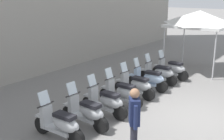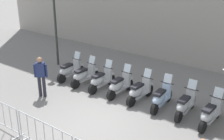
# 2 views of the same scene
# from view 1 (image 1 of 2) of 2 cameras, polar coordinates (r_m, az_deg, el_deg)

# --- Properties ---
(ground_plane) EXTENTS (120.00, 120.00, 0.00)m
(ground_plane) POSITION_cam_1_polar(r_m,az_deg,el_deg) (9.20, 16.14, -9.21)
(ground_plane) COLOR slate
(motorcycle_0) EXTENTS (0.56, 1.72, 1.24)m
(motorcycle_0) POSITION_cam_1_polar(r_m,az_deg,el_deg) (7.53, -10.38, -10.73)
(motorcycle_0) COLOR black
(motorcycle_0) RESTS_ON ground
(motorcycle_1) EXTENTS (0.56, 1.72, 1.24)m
(motorcycle_1) POSITION_cam_1_polar(r_m,az_deg,el_deg) (8.11, -5.20, -8.53)
(motorcycle_1) COLOR black
(motorcycle_1) RESTS_ON ground
(motorcycle_2) EXTENTS (0.56, 1.72, 1.24)m
(motorcycle_2) POSITION_cam_1_polar(r_m,az_deg,el_deg) (8.82, -1.22, -6.45)
(motorcycle_2) COLOR black
(motorcycle_2) RESTS_ON ground
(motorcycle_3) EXTENTS (0.56, 1.72, 1.24)m
(motorcycle_3) POSITION_cam_1_polar(r_m,az_deg,el_deg) (9.57, 2.06, -4.66)
(motorcycle_3) COLOR black
(motorcycle_3) RESTS_ON ground
(motorcycle_4) EXTENTS (0.56, 1.72, 1.24)m
(motorcycle_4) POSITION_cam_1_polar(r_m,az_deg,el_deg) (10.36, 4.88, -3.13)
(motorcycle_4) COLOR black
(motorcycle_4) RESTS_ON ground
(motorcycle_5) EXTENTS (0.56, 1.73, 1.24)m
(motorcycle_5) POSITION_cam_1_polar(r_m,az_deg,el_deg) (11.16, 7.46, -1.83)
(motorcycle_5) COLOR black
(motorcycle_5) RESTS_ON ground
(motorcycle_6) EXTENTS (0.56, 1.72, 1.24)m
(motorcycle_6) POSITION_cam_1_polar(r_m,az_deg,el_deg) (11.99, 9.52, -0.69)
(motorcycle_6) COLOR black
(motorcycle_6) RESTS_ON ground
(motorcycle_7) EXTENTS (0.56, 1.72, 1.24)m
(motorcycle_7) POSITION_cam_1_polar(r_m,az_deg,el_deg) (12.78, 11.96, 0.19)
(motorcycle_7) COLOR black
(motorcycle_7) RESTS_ON ground
(officer_near_row_end) EXTENTS (0.45, 0.40, 1.73)m
(officer_near_row_end) POSITION_cam_1_polar(r_m,az_deg,el_deg) (6.43, 4.48, -10.06)
(officer_near_row_end) COLOR #23232D
(officer_near_row_end) RESTS_ON ground
(canopy_tent) EXTENTS (2.67, 2.67, 2.91)m
(canopy_tent) POSITION_cam_1_polar(r_m,az_deg,el_deg) (14.28, 17.23, 9.84)
(canopy_tent) COLOR silver
(canopy_tent) RESTS_ON ground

